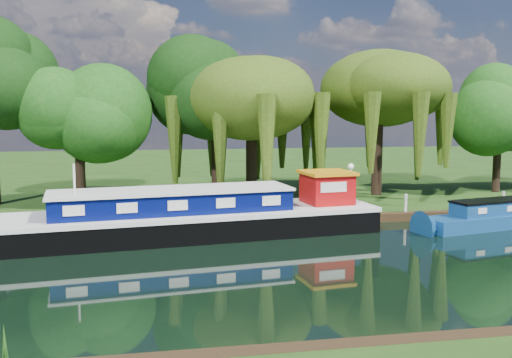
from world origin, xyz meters
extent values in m
plane|color=black|center=(0.00, 0.00, 0.00)|extent=(120.00, 120.00, 0.00)
cube|color=#18380F|center=(0.00, 34.00, 0.23)|extent=(120.00, 52.00, 0.45)
cube|color=black|center=(-8.96, 6.33, 0.45)|extent=(18.53, 6.34, 1.21)
cube|color=silver|center=(-8.96, 6.33, 1.16)|extent=(18.64, 6.43, 0.22)
cube|color=#040C4B|center=(-9.96, 6.20, 1.76)|extent=(11.54, 4.33, 0.96)
cube|color=silver|center=(-9.96, 6.20, 2.30)|extent=(11.77, 4.55, 0.12)
cube|color=#9F0B0D|center=(-1.95, 7.24, 2.04)|extent=(2.49, 2.49, 1.51)
cube|color=orange|center=(-1.95, 7.24, 2.88)|extent=(2.77, 2.77, 0.16)
cylinder|color=silver|center=(-14.36, 5.63, 2.49)|extent=(0.10, 0.10, 2.42)
cube|color=silver|center=(5.37, 4.67, 1.08)|extent=(0.54, 0.16, 0.29)
cube|color=silver|center=(7.23, 5.07, 1.08)|extent=(0.54, 0.16, 0.29)
imported|color=#9F0B0D|center=(-8.78, 6.04, 0.00)|extent=(3.52, 2.64, 0.69)
cylinder|color=black|center=(-4.75, 14.21, 2.99)|extent=(0.66, 0.66, 5.09)
ellipsoid|color=#2F470F|center=(-4.75, 14.21, 6.67)|extent=(7.10, 7.10, 4.59)
cylinder|color=black|center=(3.83, 14.75, 3.09)|extent=(0.75, 0.75, 5.28)
ellipsoid|color=#2F470F|center=(3.83, 14.75, 6.90)|extent=(7.21, 7.21, 4.66)
cylinder|color=black|center=(-15.00, 13.03, 3.50)|extent=(0.56, 0.56, 6.10)
ellipsoid|color=#144711|center=(-15.00, 13.03, 5.99)|extent=(4.99, 4.99, 4.99)
cylinder|color=black|center=(-6.82, 15.50, 4.04)|extent=(0.71, 0.71, 7.18)
ellipsoid|color=black|center=(-6.82, 15.50, 6.97)|extent=(5.74, 5.74, 5.74)
cylinder|color=black|center=(12.52, 14.60, 3.32)|extent=(0.55, 0.55, 5.74)
ellipsoid|color=#144711|center=(12.52, 14.60, 5.67)|extent=(4.60, 4.60, 4.60)
cylinder|color=silver|center=(0.50, 10.50, 1.55)|extent=(0.10, 0.10, 2.20)
sphere|color=white|center=(0.50, 10.50, 2.83)|extent=(0.36, 0.36, 0.36)
cylinder|color=silver|center=(-10.00, 8.40, 0.95)|extent=(0.16, 0.16, 1.00)
cylinder|color=silver|center=(-4.00, 8.40, 0.95)|extent=(0.16, 0.16, 1.00)
cylinder|color=silver|center=(3.00, 8.40, 0.95)|extent=(0.16, 0.16, 1.00)
cylinder|color=silver|center=(9.00, 8.40, 0.95)|extent=(0.16, 0.16, 1.00)
camera|label=1|loc=(-10.76, -21.00, 6.17)|focal=40.00mm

